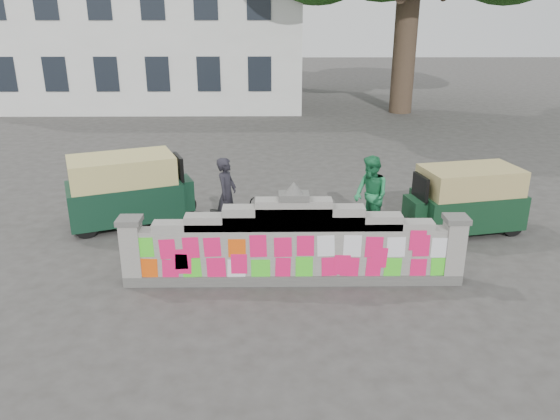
{
  "coord_description": "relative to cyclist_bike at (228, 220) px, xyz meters",
  "views": [
    {
      "loc": [
        -0.36,
        -9.34,
        4.95
      ],
      "look_at": [
        -0.24,
        1.0,
        1.1
      ],
      "focal_mm": 35.0,
      "sensor_mm": 36.0,
      "label": 1
    }
  ],
  "objects": [
    {
      "name": "building",
      "position": [
        -5.61,
        19.99,
        3.52
      ],
      "size": [
        16.0,
        10.0,
        8.9
      ],
      "color": "silver",
      "rests_on": "ground"
    },
    {
      "name": "rickshaw_right",
      "position": [
        5.47,
        0.54,
        0.3
      ],
      "size": [
        2.84,
        1.73,
        1.53
      ],
      "rotation": [
        0.0,
        0.0,
        3.34
      ],
      "color": "#10321C",
      "rests_on": "ground"
    },
    {
      "name": "parapet_wall",
      "position": [
        1.39,
        -1.99,
        0.25
      ],
      "size": [
        6.48,
        0.44,
        2.01
      ],
      "color": "#4C4C49",
      "rests_on": "ground"
    },
    {
      "name": "rickshaw_left",
      "position": [
        -2.49,
        1.14,
        0.38
      ],
      "size": [
        3.12,
        2.27,
        1.68
      ],
      "rotation": [
        0.0,
        0.0,
        0.38
      ],
      "color": "#103120",
      "rests_on": "ground"
    },
    {
      "name": "cyclist_bike",
      "position": [
        0.0,
        0.0,
        0.0
      ],
      "size": [
        1.99,
        1.16,
        0.99
      ],
      "primitive_type": "imported",
      "rotation": [
        0.0,
        0.0,
        1.29
      ],
      "color": "black",
      "rests_on": "ground"
    },
    {
      "name": "pedestrian",
      "position": [
        3.25,
        0.46,
        0.41
      ],
      "size": [
        0.98,
        1.08,
        1.82
      ],
      "primitive_type": "imported",
      "rotation": [
        0.0,
        0.0,
        -1.17
      ],
      "color": "#24844D",
      "rests_on": "ground"
    },
    {
      "name": "ground",
      "position": [
        1.39,
        -1.99,
        -0.5
      ],
      "size": [
        100.0,
        100.0,
        0.0
      ],
      "primitive_type": "plane",
      "color": "#383533",
      "rests_on": "ground"
    },
    {
      "name": "cyclist_rider",
      "position": [
        0.0,
        0.0,
        0.34
      ],
      "size": [
        0.56,
        0.7,
        1.68
      ],
      "primitive_type": "imported",
      "rotation": [
        0.0,
        0.0,
        1.29
      ],
      "color": "black",
      "rests_on": "ground"
    }
  ]
}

